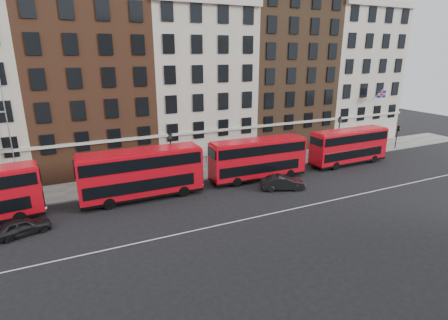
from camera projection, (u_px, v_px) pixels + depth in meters
name	position (u px, v px, depth m)	size (l,w,h in m)	color
ground	(267.00, 203.00, 31.84)	(120.00, 120.00, 0.00)	black
pavement	(220.00, 169.00, 40.91)	(80.00, 5.00, 0.15)	gray
kerb	(229.00, 176.00, 38.74)	(80.00, 0.30, 0.16)	gray
road_centre_line	(279.00, 212.00, 30.10)	(70.00, 0.12, 0.01)	white
building_terrace	(193.00, 77.00, 44.18)	(64.00, 11.95, 22.00)	beige
bus_b	(141.00, 173.00, 32.15)	(11.25, 2.78, 4.72)	red
bus_c	(258.00, 158.00, 37.22)	(10.65, 2.88, 4.44)	red
bus_d	(349.00, 146.00, 42.41)	(10.36, 2.70, 4.33)	red
car_rear	(22.00, 226.00, 26.17)	(1.57, 3.91, 1.33)	#232325
car_front	(283.00, 183.00, 34.86)	(1.51, 4.33, 1.43)	black
lamp_post_left	(171.00, 154.00, 36.09)	(0.44, 0.44, 5.33)	black
lamp_post_right	(338.00, 135.00, 44.77)	(0.44, 0.44, 5.33)	black
traffic_light	(398.00, 133.00, 48.87)	(0.25, 0.45, 3.27)	black
iron_railings	(212.00, 160.00, 42.64)	(6.60, 0.06, 1.00)	black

